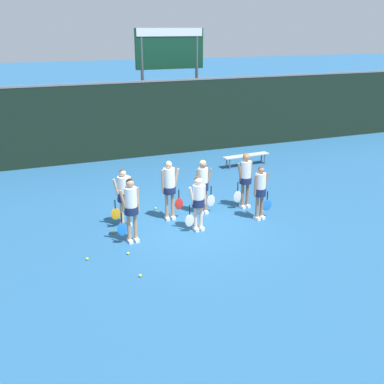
{
  "coord_description": "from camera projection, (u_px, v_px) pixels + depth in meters",
  "views": [
    {
      "loc": [
        -4.46,
        -11.37,
        5.46
      ],
      "look_at": [
        0.02,
        0.06,
        0.94
      ],
      "focal_mm": 42.0,
      "sensor_mm": 36.0,
      "label": 1
    }
  ],
  "objects": [
    {
      "name": "player_4",
      "position": [
        169.0,
        185.0,
        13.22
      ],
      "size": [
        0.65,
        0.38,
        1.81
      ],
      "rotation": [
        0.0,
        0.0,
        -0.05
      ],
      "color": "tan",
      "rests_on": "ground_plane"
    },
    {
      "name": "player_5",
      "position": [
        203.0,
        183.0,
        13.66
      ],
      "size": [
        0.61,
        0.34,
        1.71
      ],
      "rotation": [
        0.0,
        0.0,
        0.02
      ],
      "color": "#8C664C",
      "rests_on": "ground_plane"
    },
    {
      "name": "player_0",
      "position": [
        131.0,
        205.0,
        11.79
      ],
      "size": [
        0.64,
        0.38,
        1.79
      ],
      "rotation": [
        0.0,
        0.0,
        0.09
      ],
      "color": "tan",
      "rests_on": "ground_plane"
    },
    {
      "name": "player_1",
      "position": [
        198.0,
        199.0,
        12.53
      ],
      "size": [
        0.63,
        0.36,
        1.61
      ],
      "rotation": [
        0.0,
        0.0,
        0.07
      ],
      "color": "beige",
      "rests_on": "ground_plane"
    },
    {
      "name": "tennis_ball_2",
      "position": [
        155.0,
        208.0,
        14.29
      ],
      "size": [
        0.07,
        0.07,
        0.07
      ],
      "primitive_type": "sphere",
      "color": "#CCE033",
      "rests_on": "ground_plane"
    },
    {
      "name": "tennis_ball_1",
      "position": [
        140.0,
        275.0,
        10.42
      ],
      "size": [
        0.07,
        0.07,
        0.07
      ],
      "primitive_type": "sphere",
      "color": "#CCE033",
      "rests_on": "ground_plane"
    },
    {
      "name": "player_6",
      "position": [
        245.0,
        175.0,
        14.1
      ],
      "size": [
        0.65,
        0.38,
        1.79
      ],
      "rotation": [
        0.0,
        0.0,
        0.08
      ],
      "color": "#8C664C",
      "rests_on": "ground_plane"
    },
    {
      "name": "scoreboard",
      "position": [
        170.0,
        58.0,
        20.17
      ],
      "size": [
        3.18,
        0.15,
        5.43
      ],
      "color": "#515156",
      "rests_on": "ground_plane"
    },
    {
      "name": "tennis_ball_5",
      "position": [
        87.0,
        259.0,
        11.17
      ],
      "size": [
        0.07,
        0.07,
        0.07
      ],
      "primitive_type": "sphere",
      "color": "#CCE033",
      "rests_on": "ground_plane"
    },
    {
      "name": "ground_plane",
      "position": [
        192.0,
        222.0,
        13.35
      ],
      "size": [
        140.0,
        140.0,
        0.0
      ],
      "primitive_type": "plane",
      "color": "#235684"
    },
    {
      "name": "player_2",
      "position": [
        260.0,
        189.0,
        13.28
      ],
      "size": [
        0.65,
        0.36,
        1.65
      ],
      "rotation": [
        0.0,
        0.0,
        0.14
      ],
      "color": "#8C664C",
      "rests_on": "ground_plane"
    },
    {
      "name": "bench_courtside",
      "position": [
        246.0,
        156.0,
        18.68
      ],
      "size": [
        2.1,
        0.5,
        0.46
      ],
      "rotation": [
        0.0,
        0.0,
        0.07
      ],
      "color": "#B2B2B7",
      "rests_on": "ground_plane"
    },
    {
      "name": "tennis_ball_3",
      "position": [
        173.0,
        203.0,
        14.75
      ],
      "size": [
        0.07,
        0.07,
        0.07
      ],
      "primitive_type": "sphere",
      "color": "#CCE033",
      "rests_on": "ground_plane"
    },
    {
      "name": "tennis_ball_0",
      "position": [
        113.0,
        232.0,
        12.65
      ],
      "size": [
        0.07,
        0.07,
        0.07
      ],
      "primitive_type": "sphere",
      "color": "#CCE033",
      "rests_on": "ground_plane"
    },
    {
      "name": "fence_windscreen",
      "position": [
        129.0,
        120.0,
        19.32
      ],
      "size": [
        60.0,
        0.08,
        3.33
      ],
      "color": "black",
      "rests_on": "ground_plane"
    },
    {
      "name": "tennis_ball_6",
      "position": [
        128.0,
        253.0,
        11.44
      ],
      "size": [
        0.07,
        0.07,
        0.07
      ],
      "primitive_type": "sphere",
      "color": "#CCE033",
      "rests_on": "ground_plane"
    },
    {
      "name": "tennis_ball_4",
      "position": [
        262.0,
        211.0,
        14.08
      ],
      "size": [
        0.06,
        0.06,
        0.06
      ],
      "primitive_type": "sphere",
      "color": "#CCE033",
      "rests_on": "ground_plane"
    },
    {
      "name": "player_3",
      "position": [
        124.0,
        193.0,
        12.78
      ],
      "size": [
        0.66,
        0.39,
        1.72
      ],
      "rotation": [
        0.0,
        0.0,
        0.14
      ],
      "color": "tan",
      "rests_on": "ground_plane"
    }
  ]
}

